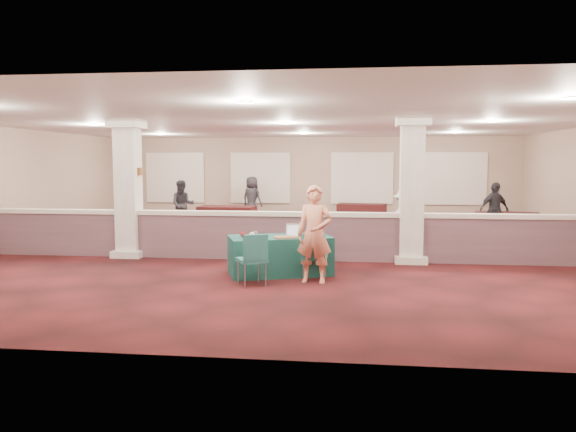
# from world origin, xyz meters

# --- Properties ---
(ground) EXTENTS (16.00, 16.00, 0.00)m
(ground) POSITION_xyz_m (0.00, 0.00, 0.00)
(ground) COLOR #471114
(ground) RESTS_ON ground
(wall_back) EXTENTS (16.00, 0.04, 3.20)m
(wall_back) POSITION_xyz_m (0.00, 8.00, 1.60)
(wall_back) COLOR gray
(wall_back) RESTS_ON ground
(wall_front) EXTENTS (16.00, 0.04, 3.20)m
(wall_front) POSITION_xyz_m (0.00, -8.00, 1.60)
(wall_front) COLOR gray
(wall_front) RESTS_ON ground
(ceiling) EXTENTS (16.00, 16.00, 0.02)m
(ceiling) POSITION_xyz_m (0.00, 0.00, 3.20)
(ceiling) COLOR silver
(ceiling) RESTS_ON wall_back
(partition_wall) EXTENTS (15.60, 0.28, 1.10)m
(partition_wall) POSITION_xyz_m (0.00, -1.50, 0.57)
(partition_wall) COLOR #573B42
(partition_wall) RESTS_ON ground
(column_left) EXTENTS (0.72, 0.72, 3.20)m
(column_left) POSITION_xyz_m (-3.50, -1.50, 1.64)
(column_left) COLOR beige
(column_left) RESTS_ON ground
(column_right) EXTENTS (0.72, 0.72, 3.20)m
(column_right) POSITION_xyz_m (3.00, -1.50, 1.64)
(column_right) COLOR beige
(column_right) RESTS_ON ground
(sconce_left) EXTENTS (0.12, 0.12, 0.18)m
(sconce_left) POSITION_xyz_m (-3.78, -1.50, 2.00)
(sconce_left) COLOR brown
(sconce_left) RESTS_ON column_left
(sconce_right) EXTENTS (0.12, 0.12, 0.18)m
(sconce_right) POSITION_xyz_m (-3.22, -1.50, 2.00)
(sconce_right) COLOR brown
(sconce_right) RESTS_ON column_left
(near_table) EXTENTS (2.19, 1.59, 0.76)m
(near_table) POSITION_xyz_m (0.31, -3.17, 0.38)
(near_table) COLOR #103B37
(near_table) RESTS_ON ground
(conf_chair_main) EXTENTS (0.47, 0.47, 0.90)m
(conf_chair_main) POSITION_xyz_m (1.03, -3.75, 0.53)
(conf_chair_main) COLOR #21625B
(conf_chair_main) RESTS_ON ground
(conf_chair_side) EXTENTS (0.65, 0.65, 0.95)m
(conf_chair_side) POSITION_xyz_m (-0.01, -4.33, 0.56)
(conf_chair_side) COLOR #21625B
(conf_chair_side) RESTS_ON ground
(woman) EXTENTS (0.70, 0.52, 1.80)m
(woman) POSITION_xyz_m (1.04, -3.86, 0.90)
(woman) COLOR tan
(woman) RESTS_ON ground
(far_table_front_left) EXTENTS (2.14, 1.44, 0.79)m
(far_table_front_left) POSITION_xyz_m (-2.50, 1.19, 0.40)
(far_table_front_left) COLOR black
(far_table_front_left) RESTS_ON ground
(far_table_front_center) EXTENTS (2.10, 1.31, 0.80)m
(far_table_front_center) POSITION_xyz_m (1.43, 0.45, 0.40)
(far_table_front_center) COLOR black
(far_table_front_center) RESTS_ON ground
(far_table_front_right) EXTENTS (2.03, 1.47, 0.74)m
(far_table_front_right) POSITION_xyz_m (3.89, 0.88, 0.37)
(far_table_front_right) COLOR black
(far_table_front_right) RESTS_ON ground
(far_table_back_left) EXTENTS (1.90, 1.03, 0.75)m
(far_table_back_left) POSITION_xyz_m (-2.50, 4.25, 0.38)
(far_table_back_left) COLOR black
(far_table_back_left) RESTS_ON ground
(far_table_back_center) EXTENTS (1.83, 1.07, 0.71)m
(far_table_back_center) POSITION_xyz_m (2.00, 6.50, 0.35)
(far_table_back_center) COLOR black
(far_table_back_center) RESTS_ON ground
(far_table_back_right) EXTENTS (1.96, 1.32, 0.73)m
(far_table_back_right) POSITION_xyz_m (6.25, 3.20, 0.36)
(far_table_back_right) COLOR black
(far_table_back_right) RESTS_ON ground
(attendee_a) EXTENTS (0.87, 0.63, 1.62)m
(attendee_a) POSITION_xyz_m (-3.95, 4.00, 0.81)
(attendee_a) COLOR black
(attendee_a) RESTS_ON ground
(attendee_b) EXTENTS (1.10, 0.79, 1.57)m
(attendee_b) POSITION_xyz_m (3.00, 0.06, 0.79)
(attendee_b) COLOR #BBBBB7
(attendee_b) RESTS_ON ground
(attendee_c) EXTENTS (1.06, 0.80, 1.64)m
(attendee_c) POSITION_xyz_m (5.81, 2.91, 0.82)
(attendee_c) COLOR black
(attendee_c) RESTS_ON ground
(attendee_d) EXTENTS (0.94, 0.74, 1.68)m
(attendee_d) POSITION_xyz_m (-2.17, 7.00, 0.84)
(attendee_d) COLOR black
(attendee_d) RESTS_ON ground
(laptop_base) EXTENTS (0.40, 0.34, 0.02)m
(laptop_base) POSITION_xyz_m (0.62, -3.12, 0.77)
(laptop_base) COLOR #BDBCC1
(laptop_base) RESTS_ON near_table
(laptop_screen) EXTENTS (0.33, 0.13, 0.23)m
(laptop_screen) POSITION_xyz_m (0.58, -3.00, 0.89)
(laptop_screen) COLOR #BDBCC1
(laptop_screen) RESTS_ON near_table
(screen_glow) EXTENTS (0.29, 0.11, 0.20)m
(screen_glow) POSITION_xyz_m (0.58, -3.01, 0.87)
(screen_glow) COLOR #AEBDD1
(screen_glow) RESTS_ON near_table
(knitting) EXTENTS (0.50, 0.43, 0.03)m
(knitting) POSITION_xyz_m (0.44, -3.40, 0.77)
(knitting) COLOR #BD671E
(knitting) RESTS_ON near_table
(yarn_cream) EXTENTS (0.11, 0.11, 0.11)m
(yarn_cream) POSITION_xyz_m (-0.20, -3.46, 0.81)
(yarn_cream) COLOR beige
(yarn_cream) RESTS_ON near_table
(yarn_red) EXTENTS (0.10, 0.10, 0.10)m
(yarn_red) POSITION_xyz_m (-0.40, -3.37, 0.81)
(yarn_red) COLOR maroon
(yarn_red) RESTS_ON near_table
(yarn_grey) EXTENTS (0.11, 0.11, 0.11)m
(yarn_grey) POSITION_xyz_m (-0.18, -3.21, 0.81)
(yarn_grey) COLOR #535358
(yarn_grey) RESTS_ON near_table
(scissors) EXTENTS (0.13, 0.07, 0.01)m
(scissors) POSITION_xyz_m (1.04, -3.22, 0.76)
(scissors) COLOR red
(scissors) RESTS_ON near_table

